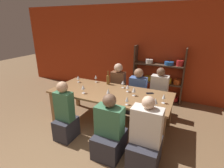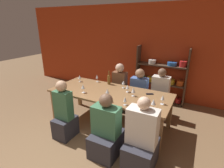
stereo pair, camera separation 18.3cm
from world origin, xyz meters
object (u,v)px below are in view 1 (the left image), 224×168
at_px(wine_bottle_green, 108,79).
at_px(wine_glass_empty_d, 156,101).
at_px(wine_glass_white_c, 127,99).
at_px(wine_glass_white_f, 123,82).
at_px(shelf_unit, 158,81).
at_px(person_near_c, 145,142).
at_px(dining_table, 110,95).
at_px(wine_glass_white_a, 78,78).
at_px(wine_glass_empty_c, 111,97).
at_px(wine_glass_white_e, 83,87).
at_px(person_far_c, 158,98).
at_px(wine_glass_white_d, 96,77).
at_px(wine_glass_empty_a, 128,87).
at_px(wine_glass_red_a, 164,97).
at_px(person_near_a, 65,118).
at_px(cell_phone, 150,93).
at_px(person_far_b, 137,96).
at_px(wine_glass_white_b, 108,91).
at_px(person_far_a, 118,92).
at_px(wine_glass_empty_b, 134,90).
at_px(person_near_b, 110,134).

relative_size(wine_bottle_green, wine_glass_empty_d, 1.90).
xyz_separation_m(wine_glass_white_c, wine_glass_white_f, (-0.39, 0.77, 0.02)).
xyz_separation_m(shelf_unit, person_near_c, (0.35, -2.66, -0.15)).
relative_size(dining_table, wine_glass_white_a, 15.80).
relative_size(shelf_unit, wine_glass_empty_d, 9.02).
bearing_deg(shelf_unit, dining_table, -110.58).
height_order(wine_glass_empty_c, wine_glass_white_e, wine_glass_white_e).
bearing_deg(dining_table, wine_glass_white_e, -148.76).
bearing_deg(person_far_c, wine_glass_white_d, 15.88).
xyz_separation_m(wine_glass_empty_a, wine_glass_white_f, (-0.18, 0.18, 0.01)).
bearing_deg(wine_glass_red_a, person_far_c, 104.60).
height_order(wine_glass_empty_c, wine_glass_empty_d, wine_glass_empty_d).
relative_size(wine_glass_white_a, wine_glass_red_a, 0.91).
relative_size(wine_glass_empty_d, person_near_a, 0.15).
distance_m(wine_glass_empty_c, cell_phone, 0.90).
height_order(wine_glass_empty_c, person_near_c, person_near_c).
distance_m(wine_bottle_green, wine_glass_white_a, 0.76).
bearing_deg(dining_table, wine_glass_white_c, -37.52).
xyz_separation_m(wine_glass_white_e, person_near_a, (-0.09, -0.53, -0.46)).
distance_m(person_near_a, person_far_b, 1.90).
bearing_deg(person_near_c, person_far_c, 94.67).
distance_m(wine_bottle_green, cell_phone, 1.07).
bearing_deg(wine_glass_white_b, wine_glass_white_e, -175.21).
bearing_deg(wine_bottle_green, person_far_c, 20.71).
relative_size(wine_glass_white_b, wine_glass_white_f, 1.02).
bearing_deg(wine_glass_white_c, wine_glass_white_a, 156.49).
bearing_deg(shelf_unit, wine_glass_white_a, -137.27).
bearing_deg(wine_glass_white_c, dining_table, 142.48).
distance_m(wine_glass_white_a, cell_phone, 1.79).
height_order(dining_table, person_far_c, person_far_c).
bearing_deg(wine_glass_empty_d, person_far_a, 136.87).
height_order(shelf_unit, wine_glass_white_b, shelf_unit).
bearing_deg(shelf_unit, wine_glass_red_a, -76.44).
height_order(wine_glass_white_f, person_far_a, person_far_a).
bearing_deg(person_near_a, person_far_c, 49.35).
xyz_separation_m(wine_glass_empty_c, wine_glass_white_f, (-0.08, 0.78, 0.02)).
relative_size(wine_glass_white_c, person_near_a, 0.14).
height_order(shelf_unit, person_far_b, shelf_unit).
height_order(wine_glass_white_a, wine_glass_empty_a, wine_glass_white_a).
height_order(cell_phone, person_far_c, person_far_c).
relative_size(wine_glass_white_a, person_far_a, 0.13).
bearing_deg(wine_bottle_green, person_far_b, 31.95).
bearing_deg(person_far_c, wine_glass_empty_a, 51.40).
bearing_deg(wine_glass_white_a, wine_glass_empty_b, -8.22).
bearing_deg(wine_bottle_green, wine_glass_white_b, -63.39).
distance_m(shelf_unit, dining_table, 1.93).
height_order(cell_phone, person_near_c, person_near_c).
relative_size(shelf_unit, wine_bottle_green, 4.75).
height_order(shelf_unit, cell_phone, shelf_unit).
height_order(wine_glass_white_e, person_near_b, person_near_b).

